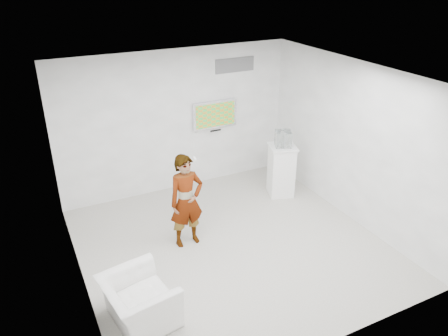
% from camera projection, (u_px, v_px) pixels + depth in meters
% --- Properties ---
extents(room, '(5.01, 5.01, 3.00)m').
position_uv_depth(room, '(232.00, 169.00, 7.04)').
color(room, beige).
rests_on(room, ground).
extents(tv, '(1.00, 0.08, 0.60)m').
position_uv_depth(tv, '(215.00, 115.00, 9.34)').
color(tv, silver).
rests_on(tv, room).
extents(logo_decal, '(0.90, 0.02, 0.30)m').
position_uv_depth(logo_decal, '(235.00, 65.00, 9.14)').
color(logo_decal, slate).
rests_on(logo_decal, room).
extents(person, '(0.63, 0.43, 1.68)m').
position_uv_depth(person, '(186.00, 201.00, 7.42)').
color(person, white).
rests_on(person, room).
extents(armchair, '(1.02, 1.13, 0.65)m').
position_uv_depth(armchair, '(139.00, 301.00, 5.97)').
color(armchair, white).
rests_on(armchair, room).
extents(pedestal, '(0.68, 0.68, 1.11)m').
position_uv_depth(pedestal, '(281.00, 170.00, 9.15)').
color(pedestal, white).
rests_on(pedestal, room).
extents(floor_uplight, '(0.25, 0.25, 0.30)m').
position_uv_depth(floor_uplight, '(280.00, 168.00, 10.18)').
color(floor_uplight, silver).
rests_on(floor_uplight, room).
extents(vitrine, '(0.42, 0.42, 0.31)m').
position_uv_depth(vitrine, '(283.00, 139.00, 8.84)').
color(vitrine, white).
rests_on(vitrine, pedestal).
extents(console, '(0.10, 0.18, 0.24)m').
position_uv_depth(console, '(283.00, 140.00, 8.86)').
color(console, white).
rests_on(console, pedestal).
extents(wii_remote, '(0.06, 0.14, 0.03)m').
position_uv_depth(wii_remote, '(195.00, 159.00, 7.36)').
color(wii_remote, white).
rests_on(wii_remote, person).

